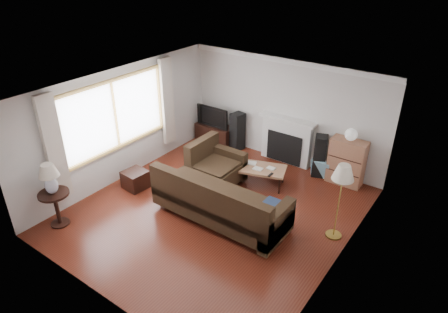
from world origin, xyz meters
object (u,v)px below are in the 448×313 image
Objects in this scene: coffee_table at (259,176)px; floor_lamp at (339,202)px; bookshelf at (347,162)px; side_table at (57,209)px; tv_stand at (215,134)px; sectional_sofa at (220,199)px.

floor_lamp is (2.02, -0.72, 0.52)m from coffee_table.
bookshelf is at bearing 19.68° from coffee_table.
side_table is (-2.35, -3.42, 0.13)m from coffee_table.
coffee_table is 4.15m from side_table.
bookshelf is at bearing 0.64° from tv_stand.
tv_stand is 0.92× the size of coffee_table.
bookshelf reaches higher than tv_stand.
side_table is (-0.28, -4.55, 0.09)m from tv_stand.
tv_stand is at bearing 128.51° from sectional_sofa.
tv_stand is 4.56m from side_table.
sectional_sofa is 2.57× the size of coffee_table.
tv_stand is at bearing 132.85° from coffee_table.
coffee_table is (-1.49, -1.17, -0.31)m from bookshelf.
tv_stand reaches higher than coffee_table.
bookshelf is 1.50× the size of side_table.
bookshelf reaches higher than sectional_sofa.
coffee_table is at bearing 55.54° from side_table.
side_table is (-2.39, -1.90, -0.11)m from sectional_sofa.
floor_lamp is at bearing -74.28° from bookshelf.
coffee_table is (-0.05, 1.52, -0.25)m from sectional_sofa.
floor_lamp is at bearing 22.05° from sectional_sofa.
floor_lamp is (4.09, -1.85, 0.48)m from tv_stand.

